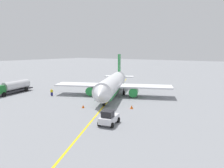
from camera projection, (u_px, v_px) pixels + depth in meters
ground_plane at (112, 96)px, 50.45m from camera, size 400.00×400.00×0.00m
airplane at (112, 85)px, 50.44m from camera, size 27.61×27.81×9.92m
fuel_tanker at (13, 87)px, 53.72m from camera, size 11.20×4.81×3.15m
pushback_tug at (109, 118)px, 30.96m from camera, size 3.95×2.98×2.20m
refueling_worker at (52, 92)px, 51.01m from camera, size 0.58×0.46×1.71m
safety_cone_nose at (132, 107)px, 39.48m from camera, size 0.62×0.62×0.69m
safety_cone_wingtip at (83, 106)px, 40.06m from camera, size 0.54×0.54×0.60m
taxi_line_marking at (112, 96)px, 50.45m from camera, size 58.03×26.97×0.01m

